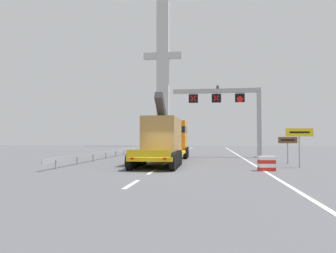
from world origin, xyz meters
name	(u,v)px	position (x,y,z in m)	size (l,w,h in m)	color
ground	(163,170)	(0.00, 0.00, 0.00)	(112.00, 112.00, 0.00)	#5B5B60
lane_markings	(181,154)	(-0.49, 18.23, 0.01)	(0.20, 51.07, 0.01)	silver
edge_line_right	(243,158)	(6.20, 12.00, 0.01)	(0.20, 63.00, 0.01)	silver
overhead_lane_gantry	(230,103)	(5.11, 13.26, 5.59)	(9.28, 0.90, 7.43)	#9EA0A5
heavy_haul_truck_yellow	(167,138)	(-0.65, 6.88, 1.99)	(3.04, 14.07, 5.30)	yellow
exit_sign_yellow	(299,137)	(8.95, 2.69, 2.07)	(1.79, 0.15, 2.66)	#9EA0A5
tourist_info_sign_brown	(288,143)	(8.94, 5.79, 1.58)	(1.42, 0.15, 2.08)	#9EA0A5
crash_barrier_striped	(267,164)	(6.36, 0.36, 0.45)	(1.05, 0.61, 0.90)	red
guardrail_left	(115,151)	(-6.95, 12.52, 0.56)	(0.13, 29.05, 0.76)	#999EA3
bridge_pylon_distant	(163,72)	(-7.71, 51.91, 17.47)	(9.00, 2.00, 34.16)	#B7B7B2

